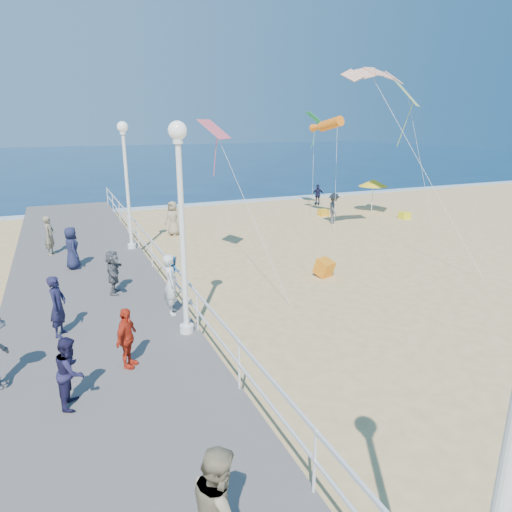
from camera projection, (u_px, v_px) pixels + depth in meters
name	position (u px, v px, depth m)	size (l,w,h in m)	color
ground	(356.00, 313.00, 14.11)	(160.00, 160.00, 0.00)	#E1BC75
ocean	(110.00, 160.00, 71.27)	(160.00, 90.00, 0.05)	#0B2546
surf_line	(184.00, 205.00, 32.13)	(160.00, 1.20, 0.04)	white
boardwalk	(102.00, 355.00, 11.18)	(5.00, 44.00, 0.40)	slate
railing	(197.00, 300.00, 11.83)	(0.05, 42.00, 0.55)	white
lamp_post_mid	(181.00, 209.00, 11.03)	(0.44, 0.44, 5.32)	white
lamp_post_far	(126.00, 173.00, 18.94)	(0.44, 0.44, 5.32)	white
woman_holding_toddler	(171.00, 284.00, 12.88)	(0.64, 0.42, 1.75)	silver
toddler_held	(174.00, 270.00, 12.97)	(0.38, 0.30, 0.79)	teal
spectator_0	(58.00, 306.00, 11.55)	(0.58, 0.38, 1.60)	#191835
spectator_1	(220.00, 510.00, 5.40)	(0.85, 0.66, 1.74)	gray
spectator_3	(127.00, 338.00, 10.06)	(0.82, 0.34, 1.40)	red
spectator_4	(72.00, 248.00, 16.90)	(0.78, 0.50, 1.59)	#1B1F3C
spectator_5	(113.00, 272.00, 14.45)	(1.32, 0.42, 1.43)	#5C5D61
spectator_6	(50.00, 236.00, 18.66)	(0.60, 0.39, 1.63)	#817459
spectator_7	(70.00, 371.00, 8.71)	(0.69, 0.54, 1.42)	#1F1C3E
beach_walker_a	(334.00, 208.00, 26.38)	(1.14, 0.66, 1.77)	#545458
beach_walker_b	(318.00, 195.00, 32.24)	(0.86, 0.36, 1.46)	#181835
beach_walker_c	(173.00, 218.00, 23.57)	(0.87, 0.57, 1.79)	#9B8B6B
box_kite	(324.00, 269.00, 17.35)	(0.55, 0.55, 0.60)	#E4490D
beach_umbrella	(373.00, 183.00, 29.38)	(1.90, 1.90, 2.14)	white
beach_chair_left	(323.00, 213.00, 28.72)	(0.55, 0.55, 0.40)	#FFAF1A
beach_chair_right	(405.00, 215.00, 27.83)	(0.55, 0.55, 0.40)	yellow
kite_parafoil	(374.00, 71.00, 19.39)	(2.82, 0.90, 0.30)	#E6521B
kite_windsock	(331.00, 124.00, 25.02)	(0.56, 0.56, 2.58)	orange
kite_diamond_pink	(214.00, 129.00, 16.81)	(1.11, 1.11, 0.02)	#F4596A
kite_diamond_multi	(408.00, 94.00, 23.32)	(1.72, 1.72, 0.02)	#1B7EE7
kite_diamond_green	(315.00, 118.00, 28.20)	(1.18, 1.18, 0.02)	green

